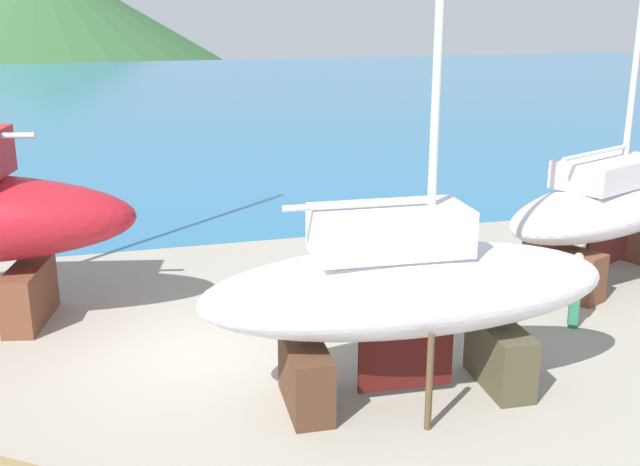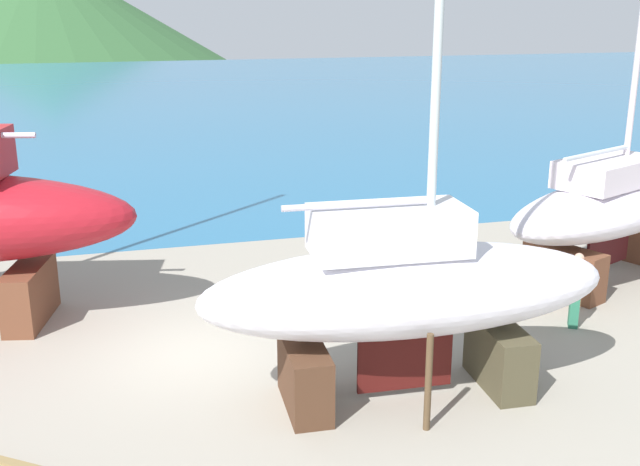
{
  "view_description": "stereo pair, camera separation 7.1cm",
  "coord_description": "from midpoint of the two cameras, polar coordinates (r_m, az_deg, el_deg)",
  "views": [
    {
      "loc": [
        -1.35,
        -14.75,
        7.0
      ],
      "look_at": [
        2.93,
        0.75,
        2.18
      ],
      "focal_mm": 43.16,
      "sensor_mm": 36.0,
      "label": 1
    },
    {
      "loc": [
        -1.28,
        -14.77,
        7.0
      ],
      "look_at": [
        2.93,
        0.75,
        2.18
      ],
      "focal_mm": 43.16,
      "sensor_mm": 36.0,
      "label": 2
    }
  ],
  "objects": [
    {
      "name": "headland_hill",
      "position": [
        171.84,
        -19.58,
        13.44
      ],
      "size": [
        113.97,
        113.97,
        33.53
      ],
      "primitive_type": "cone",
      "color": "#2E572F",
      "rests_on": "ground"
    },
    {
      "name": "sailboat_large_starboard",
      "position": [
        13.8,
        6.53,
        -4.18
      ],
      "size": [
        7.6,
        2.54,
        14.06
      ],
      "rotation": [
        0.0,
        0.0,
        -0.05
      ],
      "color": "#453F2B",
      "rests_on": "ground"
    },
    {
      "name": "worker",
      "position": [
        18.07,
        18.56,
        -3.94
      ],
      "size": [
        0.42,
        0.5,
        1.74
      ],
      "rotation": [
        0.0,
        0.0,
        5.78
      ],
      "color": "#2A7152",
      "rests_on": "ground"
    },
    {
      "name": "sea_water",
      "position": [
        61.64,
        -14.06,
        9.69
      ],
      "size": [
        163.42,
        78.04,
        0.01
      ],
      "primitive_type": "cube",
      "color": "#276792",
      "rests_on": "ground"
    },
    {
      "name": "sailboat_far_slipway",
      "position": [
        21.28,
        20.91,
        1.86
      ],
      "size": [
        8.23,
        5.52,
        13.66
      ],
      "rotation": [
        0.0,
        0.0,
        0.42
      ],
      "color": "brown",
      "rests_on": "ground"
    },
    {
      "name": "ground_plane",
      "position": [
        13.05,
        -7.29,
        -15.91
      ],
      "size": [
        45.11,
        45.11,
        0.0
      ],
      "primitive_type": "plane",
      "color": "gray"
    }
  ]
}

